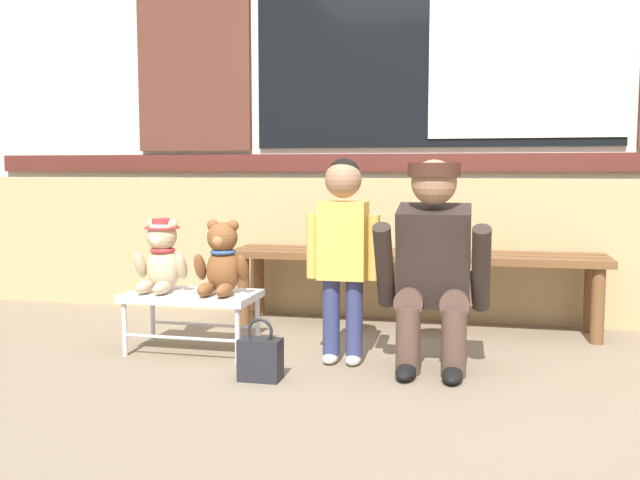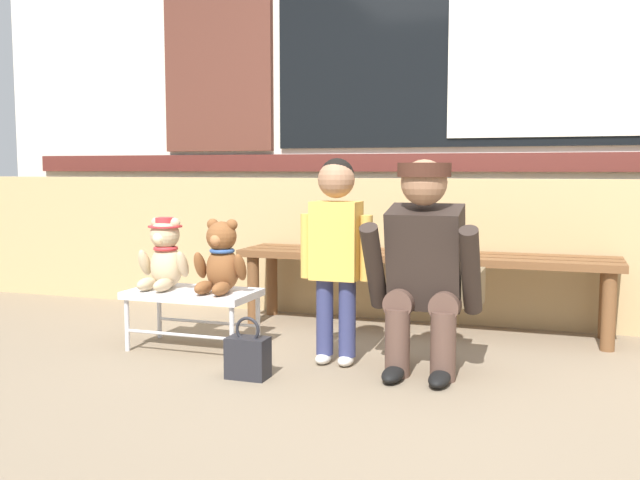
# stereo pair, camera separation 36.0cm
# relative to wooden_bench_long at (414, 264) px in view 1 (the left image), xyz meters

# --- Properties ---
(ground_plane) EXTENTS (60.00, 60.00, 0.00)m
(ground_plane) POSITION_rel_wooden_bench_long_xyz_m (0.04, -1.06, -0.37)
(ground_plane) COLOR #84725B
(brick_low_wall) EXTENTS (6.90, 0.25, 0.85)m
(brick_low_wall) POSITION_rel_wooden_bench_long_xyz_m (0.04, 0.37, 0.05)
(brick_low_wall) COLOR tan
(brick_low_wall) RESTS_ON ground
(shop_facade) EXTENTS (7.04, 0.26, 3.29)m
(shop_facade) POSITION_rel_wooden_bench_long_xyz_m (0.04, 0.88, 1.29)
(shop_facade) COLOR silver
(shop_facade) RESTS_ON ground
(wooden_bench_long) EXTENTS (2.10, 0.40, 0.44)m
(wooden_bench_long) POSITION_rel_wooden_bench_long_xyz_m (0.00, 0.00, 0.00)
(wooden_bench_long) COLOR brown
(wooden_bench_long) RESTS_ON ground
(small_display_bench) EXTENTS (0.64, 0.36, 0.30)m
(small_display_bench) POSITION_rel_wooden_bench_long_xyz_m (-1.01, -0.78, -0.11)
(small_display_bench) COLOR silver
(small_display_bench) RESTS_ON ground
(teddy_bear_with_hat) EXTENTS (0.28, 0.27, 0.36)m
(teddy_bear_with_hat) POSITION_rel_wooden_bench_long_xyz_m (-1.17, -0.77, 0.10)
(teddy_bear_with_hat) COLOR #CCB289
(teddy_bear_with_hat) RESTS_ON small_display_bench
(teddy_bear_plain) EXTENTS (0.28, 0.26, 0.36)m
(teddy_bear_plain) POSITION_rel_wooden_bench_long_xyz_m (-0.85, -0.78, 0.09)
(teddy_bear_plain) COLOR brown
(teddy_bear_plain) RESTS_ON small_display_bench
(child_standing) EXTENTS (0.35, 0.18, 0.96)m
(child_standing) POSITION_rel_wooden_bench_long_xyz_m (-0.25, -0.81, 0.22)
(child_standing) COLOR navy
(child_standing) RESTS_ON ground
(adult_crouching) EXTENTS (0.50, 0.49, 0.95)m
(adult_crouching) POSITION_rel_wooden_bench_long_xyz_m (0.18, -0.83, 0.11)
(adult_crouching) COLOR brown
(adult_crouching) RESTS_ON ground
(handbag_on_ground) EXTENTS (0.18, 0.11, 0.27)m
(handbag_on_ground) POSITION_rel_wooden_bench_long_xyz_m (-0.54, -1.15, -0.28)
(handbag_on_ground) COLOR #232328
(handbag_on_ground) RESTS_ON ground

